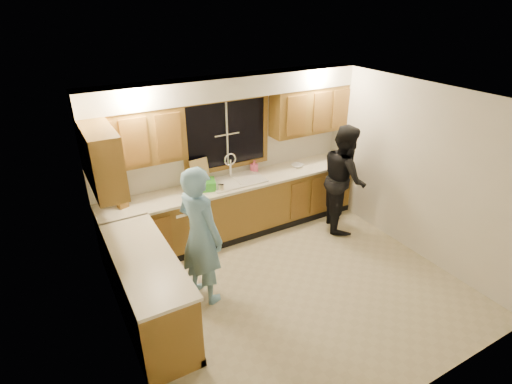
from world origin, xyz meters
TOP-DOWN VIEW (x-y plane):
  - floor at (0.00, 0.00)m, footprint 4.20×4.20m
  - ceiling at (0.00, 0.00)m, footprint 4.20×4.20m
  - wall_back at (0.00, 1.90)m, footprint 4.20×0.00m
  - wall_left at (-2.10, 0.00)m, footprint 0.00×3.80m
  - wall_right at (2.10, 0.00)m, footprint 0.00×3.80m
  - base_cabinets_back at (0.00, 1.60)m, footprint 4.20×0.60m
  - base_cabinets_left at (-1.80, 0.35)m, footprint 0.60×1.90m
  - countertop_back at (0.00, 1.58)m, footprint 4.20×0.63m
  - countertop_left at (-1.79, 0.35)m, footprint 0.63×1.90m
  - upper_cabinets_left at (-1.43, 1.73)m, footprint 1.35×0.33m
  - upper_cabinets_right at (1.43, 1.73)m, footprint 1.35×0.33m
  - upper_cabinets_return at (-1.94, 1.12)m, footprint 0.33×0.90m
  - soffit at (0.00, 1.72)m, footprint 4.20×0.35m
  - window_frame at (0.00, 1.89)m, footprint 1.44×0.03m
  - sink at (0.00, 1.60)m, footprint 0.86×0.52m
  - dishwasher at (-0.85, 1.59)m, footprint 0.60×0.56m
  - stove at (-1.80, -0.22)m, footprint 0.58×0.75m
  - man at (-1.07, 0.45)m, footprint 0.64×0.77m
  - woman at (1.61, 0.96)m, footprint 0.97×1.06m
  - knife_block at (-1.72, 1.62)m, footprint 0.16×0.14m
  - cutting_board at (-0.52, 1.78)m, footprint 0.31×0.14m
  - dish_crate at (-0.52, 1.60)m, footprint 0.36×0.34m
  - soap_bottle at (0.43, 1.80)m, footprint 0.12×0.12m
  - bowl at (1.16, 1.62)m, footprint 0.23×0.23m
  - can_left at (-0.36, 1.42)m, footprint 0.08×0.08m
  - can_right at (-0.34, 1.40)m, footprint 0.07×0.07m

SIDE VIEW (x-z plane):
  - floor at x=0.00m, z-range 0.00..0.00m
  - dishwasher at x=-0.85m, z-range 0.00..0.82m
  - base_cabinets_back at x=0.00m, z-range 0.00..0.88m
  - base_cabinets_left at x=-1.80m, z-range 0.00..0.88m
  - stove at x=-1.80m, z-range 0.00..0.90m
  - sink at x=0.00m, z-range 0.58..1.15m
  - woman at x=1.61m, z-range 0.00..1.75m
  - countertop_back at x=0.00m, z-range 0.88..0.92m
  - countertop_left at x=-1.79m, z-range 0.88..0.92m
  - man at x=-1.07m, z-range 0.00..1.81m
  - bowl at x=1.16m, z-range 0.92..0.97m
  - can_left at x=-0.36m, z-range 0.92..1.03m
  - can_right at x=-0.34m, z-range 0.92..1.03m
  - dish_crate at x=-0.52m, z-range 0.92..1.05m
  - soap_bottle at x=0.43m, z-range 0.92..1.12m
  - knife_block at x=-1.72m, z-range 0.92..1.16m
  - cutting_board at x=-0.52m, z-range 0.92..1.32m
  - wall_back at x=0.00m, z-range -0.85..3.35m
  - wall_left at x=-2.10m, z-range -0.65..3.15m
  - wall_right at x=2.10m, z-range -0.65..3.15m
  - window_frame at x=0.00m, z-range 1.03..2.17m
  - upper_cabinets_left at x=-1.43m, z-range 1.45..2.20m
  - upper_cabinets_right at x=1.43m, z-range 1.45..2.20m
  - upper_cabinets_return at x=-1.94m, z-range 1.45..2.20m
  - soffit at x=0.00m, z-range 2.20..2.50m
  - ceiling at x=0.00m, z-range 2.50..2.50m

